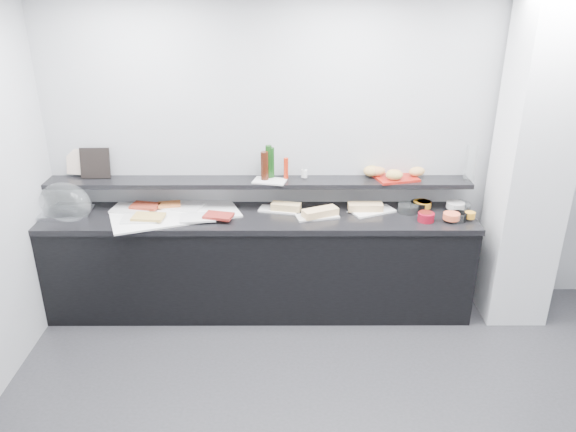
{
  "coord_description": "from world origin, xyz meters",
  "views": [
    {
      "loc": [
        -0.46,
        -2.62,
        2.76
      ],
      "look_at": [
        -0.45,
        1.45,
        1.0
      ],
      "focal_mm": 35.0,
      "sensor_mm": 36.0,
      "label": 1
    }
  ],
  "objects_px": {
    "condiment_tray": "(270,181)",
    "framed_print": "(95,163)",
    "sandwich_plate_mid": "(317,216)",
    "carafe": "(471,163)",
    "bread_tray": "(396,178)",
    "cloche_base": "(67,213)"
  },
  "relations": [
    {
      "from": "sandwich_plate_mid",
      "to": "condiment_tray",
      "type": "height_order",
      "value": "condiment_tray"
    },
    {
      "from": "condiment_tray",
      "to": "bread_tray",
      "type": "relative_size",
      "value": 0.79
    },
    {
      "from": "bread_tray",
      "to": "carafe",
      "type": "distance_m",
      "value": 0.63
    },
    {
      "from": "condiment_tray",
      "to": "bread_tray",
      "type": "bearing_deg",
      "value": 16.28
    },
    {
      "from": "framed_print",
      "to": "carafe",
      "type": "bearing_deg",
      "value": -2.27
    },
    {
      "from": "cloche_base",
      "to": "carafe",
      "type": "relative_size",
      "value": 1.37
    },
    {
      "from": "sandwich_plate_mid",
      "to": "bread_tray",
      "type": "bearing_deg",
      "value": 5.36
    },
    {
      "from": "sandwich_plate_mid",
      "to": "condiment_tray",
      "type": "distance_m",
      "value": 0.5
    },
    {
      "from": "framed_print",
      "to": "carafe",
      "type": "relative_size",
      "value": 0.87
    },
    {
      "from": "condiment_tray",
      "to": "bread_tray",
      "type": "height_order",
      "value": "bread_tray"
    },
    {
      "from": "sandwich_plate_mid",
      "to": "bread_tray",
      "type": "distance_m",
      "value": 0.76
    },
    {
      "from": "framed_print",
      "to": "condiment_tray",
      "type": "xyz_separation_m",
      "value": [
        1.49,
        -0.1,
        -0.12
      ]
    },
    {
      "from": "cloche_base",
      "to": "condiment_tray",
      "type": "bearing_deg",
      "value": -0.36
    },
    {
      "from": "condiment_tray",
      "to": "carafe",
      "type": "distance_m",
      "value": 1.69
    },
    {
      "from": "carafe",
      "to": "cloche_base",
      "type": "bearing_deg",
      "value": -177.13
    },
    {
      "from": "bread_tray",
      "to": "carafe",
      "type": "bearing_deg",
      "value": -17.46
    },
    {
      "from": "sandwich_plate_mid",
      "to": "carafe",
      "type": "relative_size",
      "value": 1.16
    },
    {
      "from": "bread_tray",
      "to": "cloche_base",
      "type": "bearing_deg",
      "value": 169.25
    },
    {
      "from": "condiment_tray",
      "to": "framed_print",
      "type": "bearing_deg",
      "value": -170.73
    },
    {
      "from": "cloche_base",
      "to": "bread_tray",
      "type": "distance_m",
      "value": 2.79
    },
    {
      "from": "sandwich_plate_mid",
      "to": "condiment_tray",
      "type": "xyz_separation_m",
      "value": [
        -0.4,
        0.18,
        0.25
      ]
    },
    {
      "from": "bread_tray",
      "to": "carafe",
      "type": "height_order",
      "value": "carafe"
    }
  ]
}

